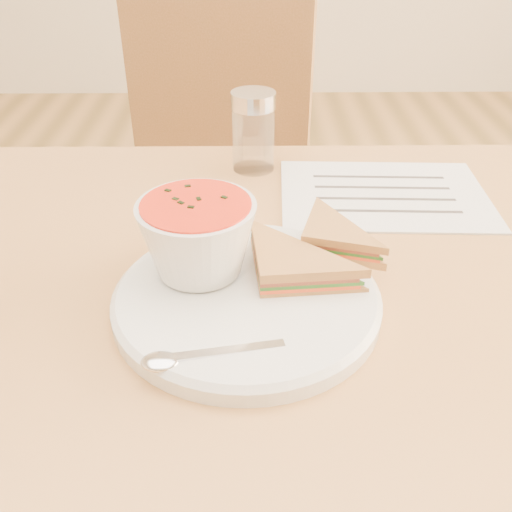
{
  "coord_description": "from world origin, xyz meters",
  "views": [
    {
      "loc": [
        0.01,
        -0.55,
        1.13
      ],
      "look_at": [
        0.02,
        -0.06,
        0.8
      ],
      "focal_mm": 40.0,
      "sensor_mm": 36.0,
      "label": 1
    }
  ],
  "objects_px": {
    "soup_bowl": "(198,241)",
    "dining_table": "(245,465)",
    "chair_far": "(195,213)",
    "plate": "(247,300)",
    "condiment_shaker": "(253,132)"
  },
  "relations": [
    {
      "from": "chair_far",
      "to": "dining_table",
      "type": "bearing_deg",
      "value": 116.3
    },
    {
      "from": "plate",
      "to": "condiment_shaker",
      "type": "xyz_separation_m",
      "value": [
        0.01,
        0.34,
        0.05
      ]
    },
    {
      "from": "chair_far",
      "to": "soup_bowl",
      "type": "xyz_separation_m",
      "value": [
        0.07,
        -0.62,
        0.31
      ]
    },
    {
      "from": "dining_table",
      "to": "chair_far",
      "type": "relative_size",
      "value": 1.01
    },
    {
      "from": "dining_table",
      "to": "plate",
      "type": "height_order",
      "value": "plate"
    },
    {
      "from": "soup_bowl",
      "to": "condiment_shaker",
      "type": "height_order",
      "value": "condiment_shaker"
    },
    {
      "from": "chair_far",
      "to": "plate",
      "type": "bearing_deg",
      "value": 115.44
    },
    {
      "from": "plate",
      "to": "condiment_shaker",
      "type": "bearing_deg",
      "value": 88.34
    },
    {
      "from": "plate",
      "to": "soup_bowl",
      "type": "height_order",
      "value": "soup_bowl"
    },
    {
      "from": "dining_table",
      "to": "soup_bowl",
      "type": "xyz_separation_m",
      "value": [
        -0.04,
        -0.04,
        0.43
      ]
    },
    {
      "from": "soup_bowl",
      "to": "condiment_shaker",
      "type": "relative_size",
      "value": 1.04
    },
    {
      "from": "dining_table",
      "to": "plate",
      "type": "xyz_separation_m",
      "value": [
        0.01,
        -0.08,
        0.38
      ]
    },
    {
      "from": "dining_table",
      "to": "soup_bowl",
      "type": "bearing_deg",
      "value": -135.39
    },
    {
      "from": "soup_bowl",
      "to": "dining_table",
      "type": "bearing_deg",
      "value": 44.61
    },
    {
      "from": "soup_bowl",
      "to": "condiment_shaker",
      "type": "distance_m",
      "value": 0.31
    }
  ]
}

